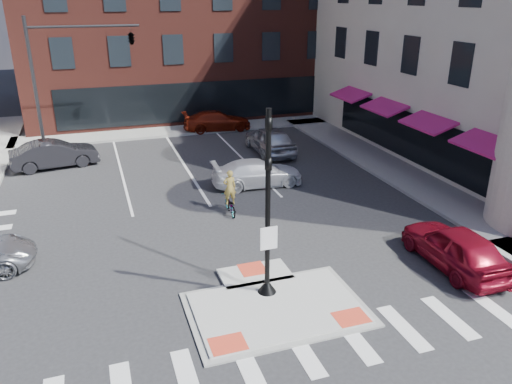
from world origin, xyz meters
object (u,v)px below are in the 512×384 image
object	(u,v)px
white_pickup	(257,173)
bg_car_silver	(270,140)
red_sedan	(455,247)
cyclist	(230,199)
bg_car_red	(217,121)
bg_car_dark	(55,154)

from	to	relation	value
white_pickup	bg_car_silver	bearing A→B (deg)	-23.89
red_sedan	cyclist	world-z (taller)	cyclist
white_pickup	bg_car_red	size ratio (longest dim) A/B	0.96
bg_car_dark	bg_car_red	world-z (taller)	bg_car_dark
red_sedan	bg_car_red	size ratio (longest dim) A/B	0.95
bg_car_red	cyclist	xyz separation A→B (m)	(-3.10, -14.28, -0.01)
bg_car_red	cyclist	distance (m)	14.62
bg_car_dark	bg_car_red	xyz separation A→B (m)	(10.63, 5.03, -0.07)
white_pickup	cyclist	bearing A→B (deg)	144.83
bg_car_dark	cyclist	size ratio (longest dim) A/B	2.30
bg_car_dark	cyclist	xyz separation A→B (m)	(7.53, -9.26, -0.09)
bg_car_silver	cyclist	xyz separation A→B (m)	(-4.79, -7.97, -0.15)
white_pickup	cyclist	distance (m)	3.70
bg_car_silver	bg_car_red	xyz separation A→B (m)	(-1.69, 6.32, -0.14)
bg_car_dark	cyclist	bearing A→B (deg)	-150.14
cyclist	bg_car_dark	bearing A→B (deg)	-50.02
red_sedan	cyclist	xyz separation A→B (m)	(-6.27, 7.00, -0.09)
red_sedan	bg_car_red	bearing A→B (deg)	-80.64
white_pickup	bg_car_red	world-z (taller)	bg_car_red
red_sedan	white_pickup	world-z (taller)	red_sedan
bg_car_silver	bg_car_red	size ratio (longest dim) A/B	1.02
white_pickup	bg_car_silver	xyz separation A→B (m)	(2.52, 5.04, 0.16)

